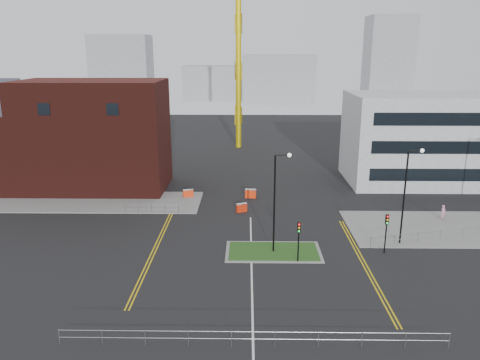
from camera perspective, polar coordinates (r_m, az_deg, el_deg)
The scene contains 27 objects.
ground at distance 35.72m, azimuth 1.49°, elevation -14.07°, with size 200.00×200.00×0.00m, color black.
pavement_left at distance 59.20m, azimuth -18.50°, elevation -2.52°, with size 28.00×8.00×0.12m, color slate.
pavement_right at distance 53.30m, azimuth 25.81°, elevation -5.31°, with size 24.00×10.00×0.12m, color slate.
island_kerb at distance 42.90m, azimuth 4.08°, elevation -8.71°, with size 8.60×4.60×0.08m, color slate.
grass_island at distance 42.89m, azimuth 4.08°, elevation -8.68°, with size 8.00×4.00×0.12m, color #214A18.
brick_building at distance 64.09m, azimuth -19.82°, elevation 4.98°, with size 24.20×10.07×14.24m.
office_block at distance 69.31m, azimuth 23.35°, elevation 4.65°, with size 25.00×12.20×12.00m.
streetlamp_island at distance 40.99m, azimuth 4.53°, elevation -1.85°, with size 1.46×0.36×9.18m.
streetlamp_right_near at distance 45.25m, azimuth 19.72°, elevation -1.05°, with size 1.46×0.36×9.18m.
traffic_light_island at distance 40.22m, azimuth 7.17°, elevation -6.59°, with size 0.28×0.33×3.65m.
traffic_light_right at distance 43.64m, azimuth 17.44°, elevation -5.40°, with size 0.28×0.33×3.65m.
railing_front at distance 30.20m, azimuth 1.62°, elevation -18.43°, with size 24.05×0.05×1.10m.
railing_left at distance 52.93m, azimuth -10.72°, elevation -3.32°, with size 6.05×0.05×1.10m.
railing_right at distance 50.32m, azimuth 25.51°, elevation -5.60°, with size 19.05×5.05×1.10m.
centre_line at distance 37.46m, azimuth 1.46°, elevation -12.55°, with size 0.15×30.00×0.01m, color silver.
yellow_left_a at distance 45.48m, azimuth -10.15°, elevation -7.51°, with size 0.12×24.00×0.01m, color gold.
yellow_left_b at distance 45.43m, azimuth -9.78°, elevation -7.52°, with size 0.12×24.00×0.01m, color gold.
yellow_right_a at distance 42.22m, azimuth 14.60°, elevation -9.68°, with size 0.12×20.00×0.01m, color gold.
yellow_right_b at distance 42.29m, azimuth 15.00°, elevation -9.66°, with size 0.12×20.00×0.01m, color gold.
skyline_a at distance 156.25m, azimuth -14.17°, elevation 12.74°, with size 18.00×12.00×22.00m, color gray.
skyline_b at distance 161.64m, azimuth 4.66°, elevation 12.17°, with size 24.00×12.00×16.00m, color gray.
skyline_c at distance 162.54m, azimuth 17.60°, elevation 13.65°, with size 14.00×12.00×28.00m, color gray.
skyline_d at distance 171.58m, azimuth -1.71°, elevation 11.74°, with size 30.00×12.00×12.00m, color gray.
pedestrian at distance 54.53m, azimuth 23.52°, elevation -3.69°, with size 0.63×0.41×1.72m, color pink.
barrier_left at distance 58.07m, azimuth -6.34°, elevation -1.61°, with size 1.31×0.74×1.05m.
barrier_mid at distance 57.61m, azimuth 1.30°, elevation -1.61°, with size 1.38×0.61×1.12m.
barrier_right at distance 52.71m, azimuth 0.20°, elevation -3.35°, with size 1.25×0.82×1.00m.
Camera 1 is at (-0.44, -31.01, 17.71)m, focal length 35.00 mm.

